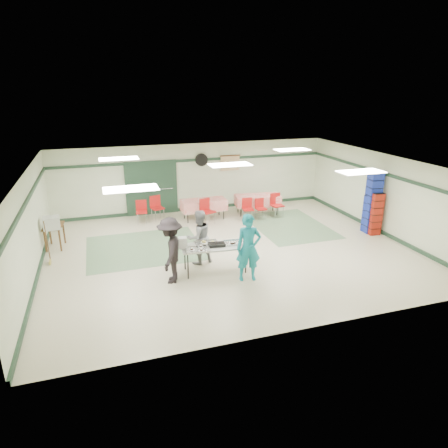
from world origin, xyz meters
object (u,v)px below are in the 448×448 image
object	(u,v)px
chair_c	(276,203)
crate_stack_blue_a	(373,203)
dining_table_a	(258,200)
volunteer_grey	(199,237)
crate_stack_red	(375,214)
chair_a	(260,206)
crate_stack_blue_b	(371,214)
chair_loose_b	(141,209)
broom	(47,242)
dining_table_b	(204,205)
chair_d	(206,209)
printer_table	(54,229)
office_printer	(51,223)
volunteer_teal	(249,248)
volunteer_dark	(170,250)
serving_table	(215,247)
chair_b	(247,207)
chair_loose_a	(156,205)

from	to	relation	value
chair_c	crate_stack_blue_a	xyz separation A→B (m)	(2.37, -2.60, 0.51)
dining_table_a	volunteer_grey	bearing A→B (deg)	-122.90
dining_table_a	crate_stack_red	size ratio (longest dim) A/B	1.25
chair_a	crate_stack_blue_b	distance (m)	3.97
chair_loose_b	broom	xyz separation A→B (m)	(-2.96, -2.81, 0.14)
dining_table_b	broom	world-z (taller)	broom
chair_a	chair_d	distance (m)	2.13
printer_table	office_printer	bearing A→B (deg)	-83.31
crate_stack_blue_b	chair_loose_b	bearing A→B (deg)	155.29
volunteer_teal	crate_stack_blue_a	size ratio (longest dim) A/B	0.83
volunteer_dark	dining_table_a	xyz separation A→B (m)	(4.34, 4.70, -0.30)
serving_table	volunteer_teal	world-z (taller)	volunteer_teal
chair_loose_b	volunteer_dark	bearing A→B (deg)	-81.73
serving_table	volunteer_teal	bearing A→B (deg)	-41.97
serving_table	volunteer_teal	xyz separation A→B (m)	(0.69, -0.73, 0.18)
crate_stack_blue_b	printer_table	size ratio (longest dim) A/B	1.48
broom	chair_b	bearing A→B (deg)	19.20
serving_table	chair_loose_b	distance (m)	4.97
chair_a	chair_loose_a	world-z (taller)	chair_loose_a
chair_loose_a	chair_loose_b	size ratio (longest dim) A/B	1.08
chair_d	crate_stack_red	bearing A→B (deg)	-49.54
chair_loose_a	crate_stack_blue_b	distance (m)	7.73
chair_c	office_printer	distance (m)	8.02
serving_table	chair_c	xyz separation A→B (m)	(3.63, 3.92, -0.15)
crate_stack_red	printer_table	world-z (taller)	crate_stack_red
dining_table_b	volunteer_dark	bearing A→B (deg)	-115.48
volunteer_dark	chair_b	xyz separation A→B (m)	(3.69, 4.13, -0.36)
dining_table_a	broom	size ratio (longest dim) A/B	1.43
volunteer_grey	chair_loose_a	world-z (taller)	volunteer_grey
crate_stack_blue_a	office_printer	xyz separation A→B (m)	(-10.30, 1.49, -0.14)
crate_stack_red	volunteer_grey	bearing A→B (deg)	-175.74
chair_b	chair_loose_b	size ratio (longest dim) A/B	0.98
crate_stack_red	broom	xyz separation A→B (m)	(-10.38, 0.82, -0.07)
volunteer_grey	chair_loose_a	bearing A→B (deg)	-97.42
dining_table_a	printer_table	bearing A→B (deg)	-161.35
chair_d	chair_loose_b	xyz separation A→B (m)	(-2.25, 0.85, -0.06)
chair_a	chair_d	size ratio (longest dim) A/B	0.83
dining_table_b	crate_stack_red	size ratio (longest dim) A/B	1.15
dining_table_b	printer_table	world-z (taller)	dining_table_b
volunteer_dark	chair_loose_a	size ratio (longest dim) A/B	1.89
chair_a	chair_c	world-z (taller)	chair_c
chair_loose_a	office_printer	bearing A→B (deg)	-163.84
chair_a	chair_c	distance (m)	0.68
dining_table_a	chair_a	size ratio (longest dim) A/B	2.36
chair_d	chair_b	bearing A→B (deg)	-21.43
volunteer_dark	printer_table	size ratio (longest dim) A/B	1.98
volunteer_grey	crate_stack_blue_b	size ratio (longest dim) A/B	1.21
dining_table_a	crate_stack_blue_b	size ratio (longest dim) A/B	1.41
dining_table_b	chair_loose_a	size ratio (longest dim) A/B	1.84
volunteer_dark	broom	size ratio (longest dim) A/B	1.36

